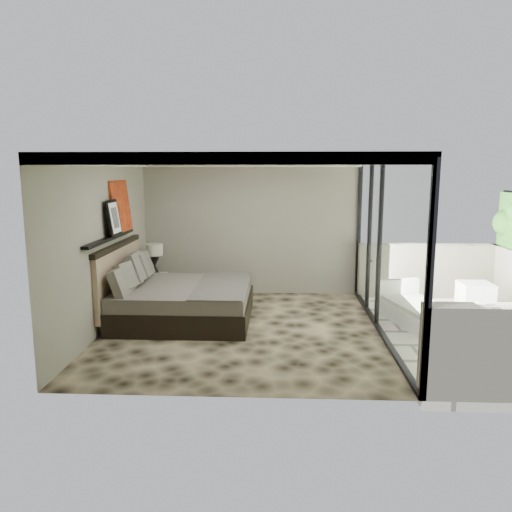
{
  "coord_description": "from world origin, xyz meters",
  "views": [
    {
      "loc": [
        0.6,
        -7.91,
        2.61
      ],
      "look_at": [
        0.21,
        0.4,
        1.17
      ],
      "focal_mm": 35.0,
      "sensor_mm": 36.0,
      "label": 1
    }
  ],
  "objects_px": {
    "bed": "(179,299)",
    "ottoman": "(475,298)",
    "table_lamp": "(154,255)",
    "lounger": "(417,312)",
    "nightstand": "(154,287)"
  },
  "relations": [
    {
      "from": "bed",
      "to": "lounger",
      "type": "relative_size",
      "value": 1.35
    },
    {
      "from": "nightstand",
      "to": "lounger",
      "type": "bearing_deg",
      "value": -37.45
    },
    {
      "from": "ottoman",
      "to": "nightstand",
      "type": "bearing_deg",
      "value": 173.85
    },
    {
      "from": "bed",
      "to": "ottoman",
      "type": "distance_m",
      "value": 5.42
    },
    {
      "from": "bed",
      "to": "lounger",
      "type": "height_order",
      "value": "bed"
    },
    {
      "from": "bed",
      "to": "table_lamp",
      "type": "height_order",
      "value": "bed"
    },
    {
      "from": "nightstand",
      "to": "lounger",
      "type": "height_order",
      "value": "lounger"
    },
    {
      "from": "bed",
      "to": "lounger",
      "type": "xyz_separation_m",
      "value": [
        4.14,
        0.03,
        -0.18
      ]
    },
    {
      "from": "bed",
      "to": "ottoman",
      "type": "bearing_deg",
      "value": 7.55
    },
    {
      "from": "nightstand",
      "to": "table_lamp",
      "type": "distance_m",
      "value": 0.67
    },
    {
      "from": "bed",
      "to": "ottoman",
      "type": "height_order",
      "value": "bed"
    },
    {
      "from": "bed",
      "to": "lounger",
      "type": "bearing_deg",
      "value": 0.48
    },
    {
      "from": "ottoman",
      "to": "lounger",
      "type": "height_order",
      "value": "lounger"
    },
    {
      "from": "table_lamp",
      "to": "ottoman",
      "type": "bearing_deg",
      "value": -6.33
    },
    {
      "from": "lounger",
      "to": "bed",
      "type": "bearing_deg",
      "value": 165.48
    }
  ]
}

